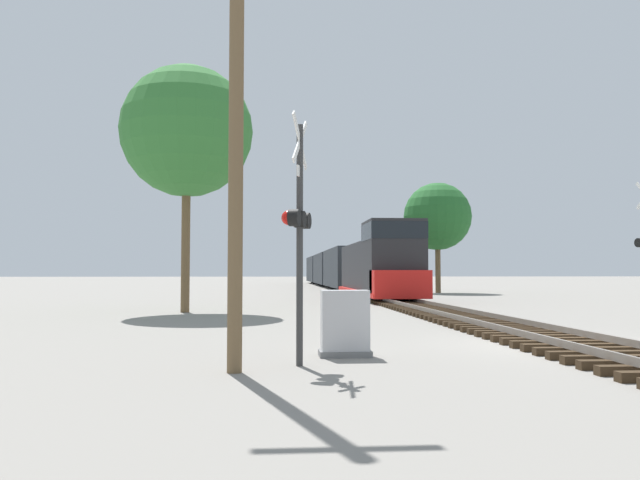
# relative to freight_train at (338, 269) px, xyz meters

# --- Properties ---
(ground_plane) EXTENTS (400.00, 400.00, 0.00)m
(ground_plane) POSITION_rel_freight_train_xyz_m (0.00, -48.18, -1.94)
(ground_plane) COLOR gray
(rail_track_bed) EXTENTS (2.60, 160.00, 0.31)m
(rail_track_bed) POSITION_rel_freight_train_xyz_m (0.00, -48.18, -1.81)
(rail_track_bed) COLOR #382819
(rail_track_bed) RESTS_ON ground
(freight_train) EXTENTS (2.98, 63.68, 4.41)m
(freight_train) POSITION_rel_freight_train_xyz_m (0.00, 0.00, 0.00)
(freight_train) COLOR #232326
(freight_train) RESTS_ON ground
(crossing_signal_near) EXTENTS (0.57, 1.01, 4.47)m
(crossing_signal_near) POSITION_rel_freight_train_xyz_m (-6.03, -50.66, 0.57)
(crossing_signal_near) COLOR #333333
(crossing_signal_near) RESTS_ON ground
(relay_cabinet) EXTENTS (1.02, 0.59, 1.30)m
(relay_cabinet) POSITION_rel_freight_train_xyz_m (-5.05, -49.49, -1.31)
(relay_cabinet) COLOR slate
(relay_cabinet) RESTS_ON ground
(utility_pole) EXTENTS (1.80, 0.25, 8.84)m
(utility_pole) POSITION_rel_freight_train_xyz_m (-7.10, -51.32, 2.65)
(utility_pole) COLOR brown
(utility_pole) RESTS_ON ground
(tree_far_right) EXTENTS (5.46, 5.46, 10.23)m
(tree_far_right) POSITION_rel_freight_train_xyz_m (-10.06, -35.79, 5.54)
(tree_far_right) COLOR brown
(tree_far_right) RESTS_ON ground
(tree_mid_background) EXTENTS (5.33, 5.33, 8.70)m
(tree_mid_background) POSITION_rel_freight_train_xyz_m (6.52, -13.49, 4.08)
(tree_mid_background) COLOR brown
(tree_mid_background) RESTS_ON ground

